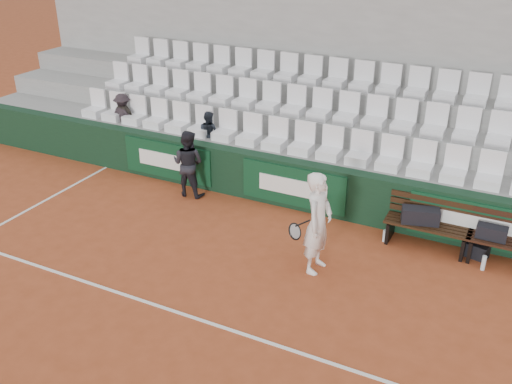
# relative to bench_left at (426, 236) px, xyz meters

# --- Properties ---
(ground) EXTENTS (80.00, 80.00, 0.00)m
(ground) POSITION_rel_bench_left_xyz_m (-2.50, -3.58, -0.23)
(ground) COLOR #A74825
(ground) RESTS_ON ground
(court_baseline) EXTENTS (18.00, 0.06, 0.01)m
(court_baseline) POSITION_rel_bench_left_xyz_m (-2.50, -3.58, -0.22)
(court_baseline) COLOR white
(court_baseline) RESTS_ON ground
(back_barrier) EXTENTS (18.00, 0.34, 1.00)m
(back_barrier) POSITION_rel_bench_left_xyz_m (-2.43, 0.41, 0.28)
(back_barrier) COLOR black
(back_barrier) RESTS_ON ground
(grandstand_tier_front) EXTENTS (18.00, 0.95, 1.00)m
(grandstand_tier_front) POSITION_rel_bench_left_xyz_m (-2.50, 1.04, 0.28)
(grandstand_tier_front) COLOR gray
(grandstand_tier_front) RESTS_ON ground
(grandstand_tier_mid) EXTENTS (18.00, 0.95, 1.45)m
(grandstand_tier_mid) POSITION_rel_bench_left_xyz_m (-2.50, 1.99, 0.50)
(grandstand_tier_mid) COLOR gray
(grandstand_tier_mid) RESTS_ON ground
(grandstand_tier_back) EXTENTS (18.00, 0.95, 1.90)m
(grandstand_tier_back) POSITION_rel_bench_left_xyz_m (-2.50, 2.94, 0.72)
(grandstand_tier_back) COLOR gray
(grandstand_tier_back) RESTS_ON ground
(grandstand_rear_wall) EXTENTS (18.00, 0.30, 4.40)m
(grandstand_rear_wall) POSITION_rel_bench_left_xyz_m (-2.50, 3.57, 1.98)
(grandstand_rear_wall) COLOR #989795
(grandstand_rear_wall) RESTS_ON ground
(seat_row_front) EXTENTS (11.90, 0.44, 0.63)m
(seat_row_front) POSITION_rel_bench_left_xyz_m (-2.50, 0.87, 1.09)
(seat_row_front) COLOR white
(seat_row_front) RESTS_ON grandstand_tier_front
(seat_row_mid) EXTENTS (11.90, 0.44, 0.63)m
(seat_row_mid) POSITION_rel_bench_left_xyz_m (-2.50, 1.82, 1.54)
(seat_row_mid) COLOR white
(seat_row_mid) RESTS_ON grandstand_tier_mid
(seat_row_back) EXTENTS (11.90, 0.44, 0.63)m
(seat_row_back) POSITION_rel_bench_left_xyz_m (-2.50, 2.77, 1.99)
(seat_row_back) COLOR silver
(seat_row_back) RESTS_ON grandstand_tier_back
(bench_left) EXTENTS (1.50, 0.56, 0.45)m
(bench_left) POSITION_rel_bench_left_xyz_m (0.00, 0.00, 0.00)
(bench_left) COLOR black
(bench_left) RESTS_ON ground
(bench_right) EXTENTS (1.50, 0.56, 0.45)m
(bench_right) POSITION_rel_bench_left_xyz_m (1.42, -0.00, 0.00)
(bench_right) COLOR black
(bench_right) RESTS_ON ground
(sports_bag_left) EXTENTS (0.70, 0.44, 0.28)m
(sports_bag_left) POSITION_rel_bench_left_xyz_m (-0.15, 0.01, 0.36)
(sports_bag_left) COLOR black
(sports_bag_left) RESTS_ON bench_left
(sports_bag_right) EXTENTS (0.50, 0.24, 0.23)m
(sports_bag_right) POSITION_rel_bench_left_xyz_m (1.04, -0.01, 0.34)
(sports_bag_right) COLOR black
(sports_bag_right) RESTS_ON bench_right
(sports_bag_ground) EXTENTS (0.48, 0.35, 0.26)m
(sports_bag_ground) POSITION_rel_bench_left_xyz_m (0.85, 0.06, -0.09)
(sports_bag_ground) COLOR black
(sports_bag_ground) RESTS_ON ground
(water_bottle_near) EXTENTS (0.07, 0.07, 0.24)m
(water_bottle_near) POSITION_rel_bench_left_xyz_m (-0.71, -0.15, -0.11)
(water_bottle_near) COLOR silver
(water_bottle_near) RESTS_ON ground
(water_bottle_far) EXTENTS (0.07, 0.07, 0.26)m
(water_bottle_far) POSITION_rel_bench_left_xyz_m (1.02, -0.32, -0.09)
(water_bottle_far) COLOR silver
(water_bottle_far) RESTS_ON ground
(tennis_player) EXTENTS (0.72, 0.66, 1.76)m
(tennis_player) POSITION_rel_bench_left_xyz_m (-1.51, -1.54, 0.66)
(tennis_player) COLOR white
(tennis_player) RESTS_ON ground
(ball_kid) EXTENTS (0.73, 0.59, 1.43)m
(ball_kid) POSITION_rel_bench_left_xyz_m (-4.95, -0.07, 0.49)
(ball_kid) COLOR black
(ball_kid) RESTS_ON ground
(spectator_a) EXTENTS (0.73, 0.45, 1.09)m
(spectator_a) POSITION_rel_bench_left_xyz_m (-7.36, 0.92, 1.32)
(spectator_a) COLOR black
(spectator_a) RESTS_ON grandstand_tier_front
(spectator_b) EXTENTS (0.63, 0.31, 1.05)m
(spectator_b) POSITION_rel_bench_left_xyz_m (-7.34, 0.92, 1.30)
(spectator_b) COLOR #322E28
(spectator_b) RESTS_ON grandstand_tier_front
(spectator_c) EXTENTS (0.52, 0.43, 1.00)m
(spectator_c) POSITION_rel_bench_left_xyz_m (-5.03, 0.92, 1.28)
(spectator_c) COLOR black
(spectator_c) RESTS_ON grandstand_tier_front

